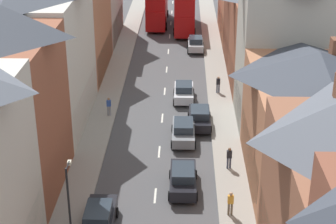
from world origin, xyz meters
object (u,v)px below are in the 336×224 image
object	(u,v)px
car_near_blue	(183,178)
street_lamp	(69,204)
pedestrian_mid_right	(229,157)
double_decker_bus_lead	(157,3)
pedestrian_mid_left	(231,202)
car_mid_white	(196,44)
double_decker_bus_mid_street	(185,8)
pedestrian_far_left	(109,105)
car_parked_left_b	(183,131)
car_parked_right_a	(99,219)
car_near_silver	(200,117)
pedestrian_far_right	(218,84)
car_mid_black	(184,92)

from	to	relation	value
car_near_blue	street_lamp	xyz separation A→B (m)	(-6.05, -6.76, 2.40)
pedestrian_mid_right	double_decker_bus_lead	bearing A→B (deg)	100.09
pedestrian_mid_left	pedestrian_mid_right	distance (m)	5.69
double_decker_bus_lead	pedestrian_mid_left	bearing A→B (deg)	-81.60
car_mid_white	pedestrian_mid_left	xyz separation A→B (m)	(1.59, -32.64, 0.21)
double_decker_bus_mid_street	pedestrian_far_left	distance (m)	27.82
car_parked_left_b	pedestrian_far_left	xyz separation A→B (m)	(-6.31, 4.20, 0.20)
car_mid_white	street_lamp	xyz separation A→B (m)	(-7.35, -36.37, 2.42)
car_parked_left_b	pedestrian_far_left	world-z (taller)	pedestrian_far_left
car_parked_right_a	car_near_silver	bearing A→B (deg)	66.65
car_near_blue	pedestrian_mid_left	bearing A→B (deg)	-46.41
pedestrian_mid_left	street_lamp	size ratio (longest dim) A/B	0.29
car_near_silver	pedestrian_mid_left	world-z (taller)	pedestrian_mid_left
car_near_silver	pedestrian_far_right	size ratio (longest dim) A/B	2.64
car_mid_black	pedestrian_far_left	bearing A→B (deg)	-149.36
pedestrian_mid_left	car_parked_left_b	bearing A→B (deg)	105.84
car_mid_black	pedestrian_far_left	size ratio (longest dim) A/B	2.47
pedestrian_far_left	street_lamp	distance (m)	18.24
car_near_silver	street_lamp	size ratio (longest dim) A/B	0.77
car_parked_left_b	pedestrian_mid_left	world-z (taller)	pedestrian_mid_left
car_parked_left_b	street_lamp	distance (m)	15.35
car_near_silver	car_parked_left_b	xyz separation A→B (m)	(-1.30, -2.56, 0.01)
car_parked_left_b	pedestrian_mid_left	bearing A→B (deg)	-74.16
car_parked_left_b	car_mid_white	distance (m)	22.51
street_lamp	pedestrian_mid_right	bearing A→B (deg)	45.46
pedestrian_far_right	street_lamp	bearing A→B (deg)	-111.51
car_near_blue	car_mid_white	bearing A→B (deg)	87.49
car_parked_right_a	street_lamp	bearing A→B (deg)	-118.64
street_lamp	double_decker_bus_mid_street	bearing A→B (deg)	82.38
car_mid_white	pedestrian_far_left	distance (m)	19.80
double_decker_bus_lead	pedestrian_mid_right	distance (m)	38.96
pedestrian_mid_left	car_near_blue	bearing A→B (deg)	133.59
car_parked_left_b	pedestrian_far_right	distance (m)	10.02
car_near_blue	pedestrian_mid_left	size ratio (longest dim) A/B	2.69
car_near_silver	car_mid_white	world-z (taller)	car_mid_white
street_lamp	car_near_blue	bearing A→B (deg)	48.18
double_decker_bus_mid_street	car_mid_white	distance (m)	9.08
car_parked_right_a	pedestrian_far_left	world-z (taller)	pedestrian_far_left
pedestrian_mid_right	double_decker_bus_mid_street	bearing A→B (deg)	95.14
car_near_blue	pedestrian_far_right	bearing A→B (deg)	79.21
car_near_silver	car_mid_white	distance (m)	19.91
car_near_blue	car_mid_black	size ratio (longest dim) A/B	1.09
car_near_blue	pedestrian_mid_right	size ratio (longest dim) A/B	2.69
car_parked_right_a	pedestrian_far_right	distance (m)	22.78
car_parked_left_b	pedestrian_mid_right	distance (m)	5.53
pedestrian_far_left	car_mid_white	bearing A→B (deg)	67.38
car_mid_black	pedestrian_mid_left	world-z (taller)	pedestrian_mid_left
car_parked_right_a	street_lamp	world-z (taller)	street_lamp
car_parked_right_a	double_decker_bus_lead	bearing A→B (deg)	88.38
car_near_blue	street_lamp	world-z (taller)	street_lamp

